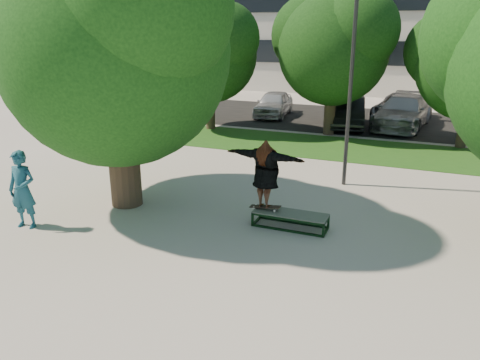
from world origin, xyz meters
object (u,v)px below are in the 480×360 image
at_px(grind_box, 290,220).
at_px(car_silver_a, 274,104).
at_px(car_dark, 348,112).
at_px(bystander, 22,190).
at_px(car_silver_b, 403,112).
at_px(car_grey, 401,108).
at_px(lamppost, 351,81).
at_px(tree_left, 114,37).

relative_size(grind_box, car_silver_a, 0.45).
bearing_deg(car_silver_a, car_dark, -23.95).
height_order(grind_box, bystander, bystander).
bearing_deg(car_silver_b, grind_box, -89.20).
relative_size(bystander, car_grey, 0.37).
distance_m(lamppost, car_grey, 11.78).
relative_size(grind_box, car_silver_b, 0.34).
relative_size(tree_left, car_silver_b, 1.34).
relative_size(car_dark, car_grey, 0.85).
distance_m(bystander, car_silver_a, 16.68).
relative_size(grind_box, car_dark, 0.42).
height_order(lamppost, bystander, lamppost).
height_order(bystander, car_dark, bystander).
distance_m(tree_left, car_grey, 16.96).
height_order(grind_box, car_dark, car_dark).
bearing_deg(lamppost, car_silver_a, 119.08).
xyz_separation_m(grind_box, car_dark, (-0.91, 12.82, 0.52)).
xyz_separation_m(tree_left, car_grey, (6.04, 15.41, -3.72)).
relative_size(car_grey, car_silver_b, 0.96).
bearing_deg(grind_box, lamppost, 81.21).
height_order(bystander, car_silver_b, bystander).
bearing_deg(tree_left, car_silver_b, 65.46).
relative_size(lamppost, car_dark, 1.42).
height_order(bystander, car_grey, bystander).
distance_m(car_dark, car_silver_b, 2.62).
bearing_deg(lamppost, bystander, -136.39).
distance_m(bystander, car_dark, 16.04).
bearing_deg(car_silver_a, bystander, -98.05).
height_order(car_dark, car_grey, car_dark).
distance_m(car_dark, car_grey, 3.37).
relative_size(bystander, car_silver_b, 0.36).
height_order(tree_left, grind_box, tree_left).
distance_m(grind_box, car_dark, 12.86).
height_order(car_dark, car_silver_b, car_silver_b).
height_order(lamppost, car_dark, lamppost).
bearing_deg(car_grey, car_silver_b, -77.05).
bearing_deg(car_silver_a, car_silver_b, -10.54).
bearing_deg(car_grey, car_dark, -126.91).
bearing_deg(car_grey, car_silver_a, -165.66).
bearing_deg(lamppost, car_dark, 99.46).
bearing_deg(car_dark, car_silver_a, 151.86).
bearing_deg(car_silver_b, car_grey, 105.22).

